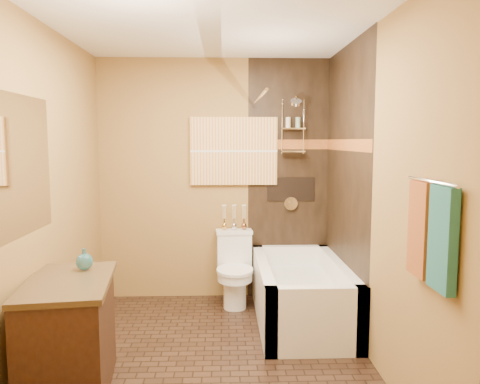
{
  "coord_description": "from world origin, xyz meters",
  "views": [
    {
      "loc": [
        0.09,
        -3.39,
        1.66
      ],
      "look_at": [
        0.23,
        0.4,
        1.24
      ],
      "focal_mm": 35.0,
      "sensor_mm": 36.0,
      "label": 1
    }
  ],
  "objects_px": {
    "toilet": "(235,268)",
    "vanity": "(69,336)",
    "sunset_painting": "(234,151)",
    "bathtub": "(301,298)"
  },
  "relations": [
    {
      "from": "toilet",
      "to": "vanity",
      "type": "height_order",
      "value": "vanity"
    },
    {
      "from": "sunset_painting",
      "to": "bathtub",
      "type": "bearing_deg",
      "value": -50.39
    },
    {
      "from": "sunset_painting",
      "to": "toilet",
      "type": "height_order",
      "value": "sunset_painting"
    },
    {
      "from": "sunset_painting",
      "to": "bathtub",
      "type": "height_order",
      "value": "sunset_painting"
    },
    {
      "from": "sunset_painting",
      "to": "vanity",
      "type": "xyz_separation_m",
      "value": [
        -1.12,
        -1.89,
        -1.17
      ]
    },
    {
      "from": "toilet",
      "to": "vanity",
      "type": "bearing_deg",
      "value": -128.26
    },
    {
      "from": "vanity",
      "to": "sunset_painting",
      "type": "bearing_deg",
      "value": 51.97
    },
    {
      "from": "bathtub",
      "to": "toilet",
      "type": "relative_size",
      "value": 2.04
    },
    {
      "from": "toilet",
      "to": "vanity",
      "type": "distance_m",
      "value": 1.99
    },
    {
      "from": "sunset_painting",
      "to": "vanity",
      "type": "height_order",
      "value": "sunset_painting"
    }
  ]
}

